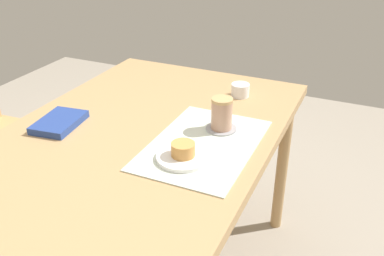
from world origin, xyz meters
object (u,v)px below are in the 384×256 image
(sugar_bowl, at_px, (240,90))
(small_book, at_px, (59,122))
(dining_table, at_px, (140,150))
(pastry_plate, at_px, (183,157))
(pastry, at_px, (183,149))
(coffee_mug, at_px, (222,113))

(sugar_bowl, relative_size, small_book, 0.39)
(dining_table, height_order, pastry_plate, pastry_plate)
(dining_table, distance_m, pastry, 0.25)
(pastry, height_order, coffee_mug, coffee_mug)
(dining_table, bearing_deg, coffee_mug, -62.93)
(pastry, bearing_deg, small_book, 86.74)
(pastry_plate, distance_m, sugar_bowl, 0.51)
(pastry_plate, bearing_deg, coffee_mug, -9.19)
(small_book, bearing_deg, coffee_mug, -76.59)
(dining_table, relative_size, sugar_bowl, 18.08)
(small_book, bearing_deg, dining_table, -82.73)
(pastry_plate, height_order, coffee_mug, coffee_mug)
(sugar_bowl, bearing_deg, pastry_plate, 179.80)
(pastry, xyz_separation_m, coffee_mug, (0.22, -0.04, 0.03))
(dining_table, xyz_separation_m, pastry, (-0.10, -0.21, 0.11))
(coffee_mug, relative_size, small_book, 0.59)
(small_book, bearing_deg, sugar_bowl, -51.76)
(pastry_plate, xyz_separation_m, sugar_bowl, (0.51, -0.00, 0.02))
(dining_table, xyz_separation_m, small_book, (-0.07, 0.27, 0.08))
(dining_table, height_order, pastry, pastry)
(pastry, distance_m, sugar_bowl, 0.51)
(pastry_plate, height_order, small_book, small_book)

